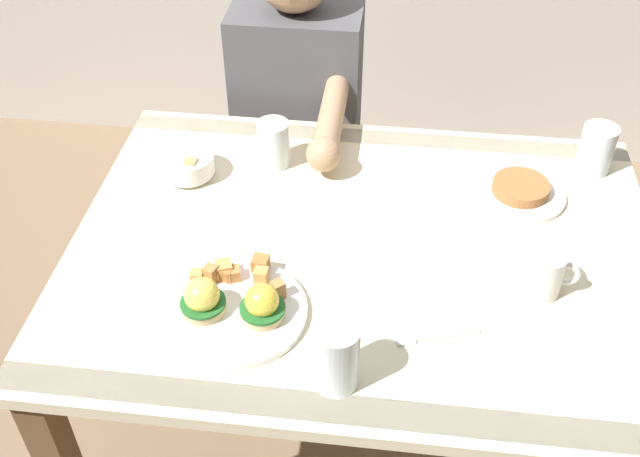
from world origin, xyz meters
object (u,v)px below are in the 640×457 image
fruit_bowl (188,165)px  side_plate (520,191)px  eggs_benedict_plate (234,304)px  fork (432,337)px  water_glass_near (595,152)px  water_glass_far (274,146)px  water_glass_extra (336,359)px  dining_table (361,283)px  coffee_mug (544,271)px  diner_person (297,118)px

fruit_bowl → side_plate: fruit_bowl is taller
eggs_benedict_plate → fork: 0.37m
fruit_bowl → side_plate: bearing=1.1°
water_glass_near → water_glass_far: (-0.73, -0.07, -0.00)m
water_glass_far → water_glass_extra: 0.64m
dining_table → eggs_benedict_plate: bearing=-136.4°
dining_table → side_plate: 0.41m
water_glass_far → dining_table: bearing=-49.1°
fruit_bowl → water_glass_far: 0.20m
dining_table → coffee_mug: (0.34, -0.08, 0.16)m
fork → coffee_mug: bearing=35.7°
diner_person → eggs_benedict_plate: bearing=-89.9°
eggs_benedict_plate → fruit_bowl: size_ratio=2.25×
fruit_bowl → water_glass_far: water_glass_far is taller
dining_table → water_glass_near: water_glass_near is taller
coffee_mug → water_glass_near: bearing=69.1°
fruit_bowl → dining_table: bearing=-25.1°
eggs_benedict_plate → water_glass_far: bearing=90.6°
fruit_bowl → coffee_mug: bearing=-20.0°
fork → water_glass_near: bearing=57.2°
water_glass_far → diner_person: bearing=89.5°
fork → diner_person: (-0.37, 0.83, -0.09)m
fruit_bowl → coffee_mug: (0.76, -0.28, 0.02)m
side_plate → diner_person: size_ratio=0.18×
water_glass_near → water_glass_extra: water_glass_extra is taller
side_plate → dining_table: bearing=-147.7°
fork → side_plate: size_ratio=0.77×
fruit_bowl → coffee_mug: size_ratio=1.08×
water_glass_extra → water_glass_far: bearing=109.0°
coffee_mug → water_glass_near: (0.16, 0.41, -0.00)m
eggs_benedict_plate → diner_person: (-0.00, 0.81, -0.11)m
water_glass_far → fruit_bowl: bearing=-159.6°
eggs_benedict_plate → coffee_mug: coffee_mug is taller
water_glass_near → water_glass_extra: bearing=-127.7°
water_glass_extra → fruit_bowl: bearing=126.3°
fruit_bowl → water_glass_extra: 0.67m
eggs_benedict_plate → water_glass_extra: bearing=-32.9°
fruit_bowl → water_glass_near: bearing=8.4°
water_glass_extra → dining_table: bearing=86.8°
water_glass_extra → coffee_mug: bearing=35.7°
side_plate → fork: bearing=-113.3°
water_glass_extra → side_plate: water_glass_extra is taller
side_plate → diner_person: bearing=144.7°
eggs_benedict_plate → coffee_mug: size_ratio=2.42×
coffee_mug → side_plate: size_ratio=0.56×
water_glass_near → eggs_benedict_plate: bearing=-143.2°
coffee_mug → water_glass_near: water_glass_near is taller
fruit_bowl → water_glass_extra: (0.39, -0.54, 0.03)m
diner_person → fork: bearing=-66.1°
fruit_bowl → diner_person: size_ratio=0.11×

